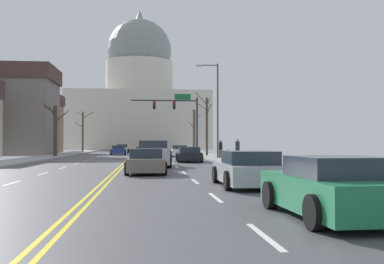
{
  "coord_description": "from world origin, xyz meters",
  "views": [
    {
      "loc": [
        1.56,
        -36.54,
        1.54
      ],
      "look_at": [
        8.89,
        34.41,
        3.23
      ],
      "focal_mm": 41.85,
      "sensor_mm": 36.0,
      "label": 1
    }
  ],
  "objects_px": {
    "sedan_near_02": "(189,155)",
    "pickup_truck_near_03": "(153,155)",
    "sedan_near_05": "(248,170)",
    "bicycle_parked": "(227,155)",
    "sedan_near_04": "(146,162)",
    "sedan_oncoming_01": "(122,149)",
    "signal_gantry": "(179,111)",
    "sedan_near_00": "(179,151)",
    "sedan_near_01": "(146,153)",
    "sedan_near_06": "(333,189)",
    "street_lamp_right": "(215,103)",
    "pedestrian_01": "(238,149)",
    "pedestrian_00": "(221,148)",
    "sedan_oncoming_00": "(118,150)"
  },
  "relations": [
    {
      "from": "sedan_near_02",
      "to": "pickup_truck_near_03",
      "type": "relative_size",
      "value": 0.81
    },
    {
      "from": "sedan_near_05",
      "to": "bicycle_parked",
      "type": "distance_m",
      "value": 21.45
    },
    {
      "from": "sedan_near_04",
      "to": "sedan_near_05",
      "type": "bearing_deg",
      "value": -63.39
    },
    {
      "from": "pickup_truck_near_03",
      "to": "sedan_oncoming_01",
      "type": "distance_m",
      "value": 37.45
    },
    {
      "from": "signal_gantry",
      "to": "pickup_truck_near_03",
      "type": "xyz_separation_m",
      "value": [
        -3.41,
        -23.7,
        -4.49
      ]
    },
    {
      "from": "sedan_near_00",
      "to": "sedan_near_05",
      "type": "distance_m",
      "value": 33.44
    },
    {
      "from": "sedan_near_01",
      "to": "sedan_near_06",
      "type": "height_order",
      "value": "sedan_near_06"
    },
    {
      "from": "signal_gantry",
      "to": "sedan_near_06",
      "type": "height_order",
      "value": "signal_gantry"
    },
    {
      "from": "pickup_truck_near_03",
      "to": "sedan_oncoming_01",
      "type": "relative_size",
      "value": 1.26
    },
    {
      "from": "sedan_near_06",
      "to": "sedan_near_04",
      "type": "bearing_deg",
      "value": 105.59
    },
    {
      "from": "sedan_near_04",
      "to": "sedan_near_01",
      "type": "bearing_deg",
      "value": 90.04
    },
    {
      "from": "sedan_near_01",
      "to": "bicycle_parked",
      "type": "bearing_deg",
      "value": -41.46
    },
    {
      "from": "street_lamp_right",
      "to": "pickup_truck_near_03",
      "type": "distance_m",
      "value": 14.21
    },
    {
      "from": "sedan_near_00",
      "to": "sedan_near_04",
      "type": "height_order",
      "value": "sedan_near_00"
    },
    {
      "from": "street_lamp_right",
      "to": "pedestrian_01",
      "type": "distance_m",
      "value": 8.32
    },
    {
      "from": "pickup_truck_near_03",
      "to": "sedan_near_05",
      "type": "distance_m",
      "value": 13.8
    },
    {
      "from": "sedan_near_04",
      "to": "pedestrian_01",
      "type": "xyz_separation_m",
      "value": [
        7.0,
        11.26,
        0.52
      ]
    },
    {
      "from": "pickup_truck_near_03",
      "to": "sedan_near_00",
      "type": "bearing_deg",
      "value": 80.94
    },
    {
      "from": "sedan_near_01",
      "to": "sedan_near_04",
      "type": "distance_m",
      "value": 20.07
    },
    {
      "from": "pedestrian_00",
      "to": "sedan_near_04",
      "type": "bearing_deg",
      "value": -110.35
    },
    {
      "from": "pedestrian_01",
      "to": "bicycle_parked",
      "type": "height_order",
      "value": "pedestrian_01"
    },
    {
      "from": "sedan_near_00",
      "to": "pedestrian_01",
      "type": "distance_m",
      "value": 15.45
    },
    {
      "from": "sedan_oncoming_00",
      "to": "pedestrian_00",
      "type": "bearing_deg",
      "value": -56.86
    },
    {
      "from": "sedan_near_02",
      "to": "sedan_oncoming_01",
      "type": "height_order",
      "value": "sedan_oncoming_01"
    },
    {
      "from": "pickup_truck_near_03",
      "to": "sedan_near_01",
      "type": "bearing_deg",
      "value": 91.96
    },
    {
      "from": "sedan_near_02",
      "to": "bicycle_parked",
      "type": "bearing_deg",
      "value": 18.32
    },
    {
      "from": "signal_gantry",
      "to": "pedestrian_01",
      "type": "distance_m",
      "value": 19.48
    },
    {
      "from": "signal_gantry",
      "to": "sedan_near_06",
      "type": "bearing_deg",
      "value": -90.06
    },
    {
      "from": "sedan_near_01",
      "to": "bicycle_parked",
      "type": "height_order",
      "value": "sedan_near_01"
    },
    {
      "from": "sedan_near_04",
      "to": "pedestrian_01",
      "type": "relative_size",
      "value": 2.76
    },
    {
      "from": "signal_gantry",
      "to": "sedan_oncoming_01",
      "type": "bearing_deg",
      "value": 118.46
    },
    {
      "from": "sedan_near_04",
      "to": "sedan_oncoming_00",
      "type": "height_order",
      "value": "sedan_near_04"
    },
    {
      "from": "street_lamp_right",
      "to": "bicycle_parked",
      "type": "height_order",
      "value": "street_lamp_right"
    },
    {
      "from": "sedan_near_02",
      "to": "sedan_near_04",
      "type": "relative_size",
      "value": 0.93
    },
    {
      "from": "signal_gantry",
      "to": "bicycle_parked",
      "type": "xyz_separation_m",
      "value": [
        2.86,
        -15.93,
        -4.74
      ]
    },
    {
      "from": "signal_gantry",
      "to": "sedan_oncoming_00",
      "type": "relative_size",
      "value": 1.73
    },
    {
      "from": "pickup_truck_near_03",
      "to": "street_lamp_right",
      "type": "bearing_deg",
      "value": 63.91
    },
    {
      "from": "sedan_near_02",
      "to": "bicycle_parked",
      "type": "xyz_separation_m",
      "value": [
        3.31,
        1.09,
        -0.08
      ]
    },
    {
      "from": "sedan_near_06",
      "to": "sedan_oncoming_01",
      "type": "bearing_deg",
      "value": 97.26
    },
    {
      "from": "sedan_near_05",
      "to": "sedan_oncoming_01",
      "type": "bearing_deg",
      "value": 97.9
    },
    {
      "from": "street_lamp_right",
      "to": "sedan_oncoming_01",
      "type": "distance_m",
      "value": 27.39
    },
    {
      "from": "signal_gantry",
      "to": "sedan_oncoming_00",
      "type": "bearing_deg",
      "value": 147.43
    },
    {
      "from": "pickup_truck_near_03",
      "to": "sedan_near_05",
      "type": "xyz_separation_m",
      "value": [
        3.11,
        -13.44,
        -0.15
      ]
    },
    {
      "from": "sedan_near_02",
      "to": "pedestrian_00",
      "type": "distance_m",
      "value": 6.74
    },
    {
      "from": "sedan_near_01",
      "to": "sedan_oncoming_01",
      "type": "distance_m",
      "value": 23.76
    },
    {
      "from": "street_lamp_right",
      "to": "sedan_near_02",
      "type": "bearing_deg",
      "value": -118.59
    },
    {
      "from": "sedan_near_00",
      "to": "sedan_near_01",
      "type": "relative_size",
      "value": 0.97
    },
    {
      "from": "sedan_near_00",
      "to": "sedan_oncoming_00",
      "type": "bearing_deg",
      "value": 130.34
    },
    {
      "from": "sedan_near_04",
      "to": "sedan_oncoming_01",
      "type": "relative_size",
      "value": 1.1
    },
    {
      "from": "street_lamp_right",
      "to": "sedan_near_04",
      "type": "xyz_separation_m",
      "value": [
        -6.38,
        -18.44,
        -4.67
      ]
    }
  ]
}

